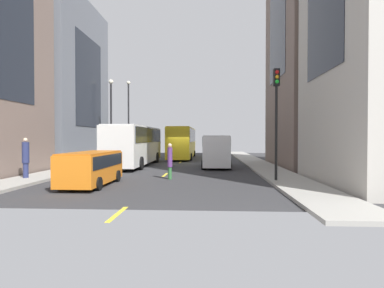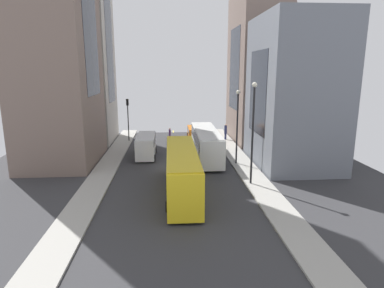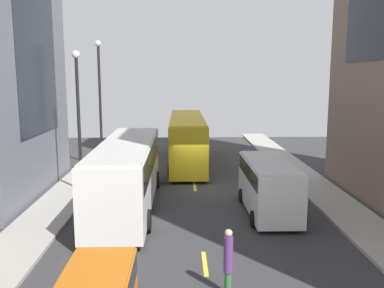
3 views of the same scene
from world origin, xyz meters
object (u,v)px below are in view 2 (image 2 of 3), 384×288
at_px(city_bus_white, 206,141).
at_px(car_orange_0, 194,132).
at_px(pedestrian_crossing_near, 170,135).
at_px(streetcar_yellow, 182,168).
at_px(delivery_van_white, 146,144).
at_px(pedestrian_crossing_mid, 226,131).
at_px(traffic_light_near_corner, 128,112).

xyz_separation_m(city_bus_white, car_orange_0, (0.50, -11.40, -1.01)).
height_order(car_orange_0, pedestrian_crossing_near, pedestrian_crossing_near).
relative_size(streetcar_yellow, delivery_van_white, 2.12).
bearing_deg(car_orange_0, delivery_van_white, 57.77).
bearing_deg(city_bus_white, pedestrian_crossing_near, -64.97).
distance_m(delivery_van_white, car_orange_0, 12.05).
distance_m(city_bus_white, pedestrian_crossing_near, 9.77).
bearing_deg(car_orange_0, city_bus_white, 92.49).
bearing_deg(pedestrian_crossing_mid, delivery_van_white, 143.00).
relative_size(city_bus_white, pedestrian_crossing_near, 5.58).
xyz_separation_m(car_orange_0, traffic_light_near_corner, (9.44, 1.46, 3.25)).
xyz_separation_m(city_bus_white, pedestrian_crossing_mid, (-3.92, -9.74, -0.67)).
bearing_deg(city_bus_white, streetcar_yellow, 73.06).
relative_size(pedestrian_crossing_near, traffic_light_near_corner, 0.35).
bearing_deg(pedestrian_crossing_near, pedestrian_crossing_mid, -8.84).
bearing_deg(streetcar_yellow, car_orange_0, -97.01).
relative_size(city_bus_white, car_orange_0, 2.44).
distance_m(streetcar_yellow, traffic_light_near_corner, 21.58).
bearing_deg(traffic_light_near_corner, streetcar_yellow, 108.32).
xyz_separation_m(car_orange_0, pedestrian_crossing_near, (3.62, 2.58, 0.13)).
xyz_separation_m(delivery_van_white, pedestrian_crossing_near, (-2.80, -7.60, -0.39)).
bearing_deg(delivery_van_white, streetcar_yellow, 107.76).
xyz_separation_m(delivery_van_white, pedestrian_crossing_mid, (-10.84, -8.53, -0.18)).
bearing_deg(delivery_van_white, car_orange_0, -122.23).
height_order(streetcar_yellow, delivery_van_white, streetcar_yellow).
distance_m(city_bus_white, pedestrian_crossing_mid, 10.52).
bearing_deg(traffic_light_near_corner, pedestrian_crossing_mid, 179.17).
bearing_deg(pedestrian_crossing_near, delivery_van_white, -125.61).
relative_size(car_orange_0, traffic_light_near_corner, 0.81).
distance_m(city_bus_white, streetcar_yellow, 10.92).
relative_size(pedestrian_crossing_mid, traffic_light_near_corner, 0.38).
relative_size(city_bus_white, streetcar_yellow, 0.93).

